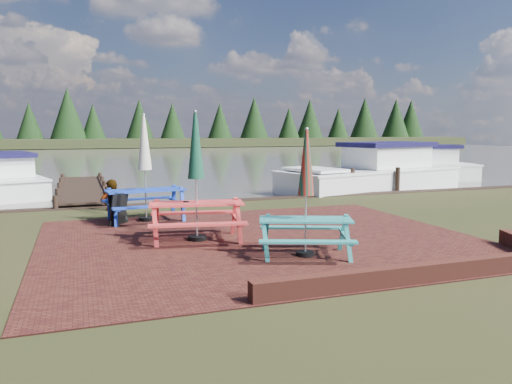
{
  "coord_description": "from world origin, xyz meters",
  "views": [
    {
      "loc": [
        -3.6,
        -8.73,
        2.33
      ],
      "look_at": [
        -0.02,
        1.32,
        1.0
      ],
      "focal_mm": 35.0,
      "sensor_mm": 36.0,
      "label": 1
    }
  ],
  "objects_px": {
    "boat_near": "(374,175)",
    "person": "(111,180)",
    "jetty": "(82,188)",
    "picnic_table_red": "(196,196)",
    "picnic_table_teal": "(306,213)",
    "boat_jetty": "(4,181)",
    "chalkboard": "(118,208)",
    "picnic_table_blue": "(145,184)",
    "boat_far": "(415,169)"
  },
  "relations": [
    {
      "from": "boat_near",
      "to": "person",
      "type": "relative_size",
      "value": 4.79
    },
    {
      "from": "jetty",
      "to": "picnic_table_red",
      "type": "bearing_deg",
      "value": -77.43
    },
    {
      "from": "picnic_table_teal",
      "to": "person",
      "type": "relative_size",
      "value": 1.3
    },
    {
      "from": "picnic_table_teal",
      "to": "boat_jetty",
      "type": "relative_size",
      "value": 0.35
    },
    {
      "from": "chalkboard",
      "to": "person",
      "type": "xyz_separation_m",
      "value": [
        -0.01,
        2.39,
        0.48
      ]
    },
    {
      "from": "picnic_table_teal",
      "to": "boat_jetty",
      "type": "xyz_separation_m",
      "value": [
        -6.66,
        13.35,
        -0.47
      ]
    },
    {
      "from": "chalkboard",
      "to": "person",
      "type": "bearing_deg",
      "value": 51.15
    },
    {
      "from": "boat_near",
      "to": "person",
      "type": "bearing_deg",
      "value": 90.45
    },
    {
      "from": "picnic_table_red",
      "to": "boat_jetty",
      "type": "height_order",
      "value": "picnic_table_red"
    },
    {
      "from": "picnic_table_blue",
      "to": "boat_near",
      "type": "bearing_deg",
      "value": 20.09
    },
    {
      "from": "jetty",
      "to": "chalkboard",
      "type": "bearing_deg",
      "value": -84.09
    },
    {
      "from": "picnic_table_teal",
      "to": "jetty",
      "type": "xyz_separation_m",
      "value": [
        -3.79,
        11.82,
        -0.71
      ]
    },
    {
      "from": "picnic_table_red",
      "to": "jetty",
      "type": "distance_m",
      "value": 10.12
    },
    {
      "from": "picnic_table_blue",
      "to": "jetty",
      "type": "bearing_deg",
      "value": 95.38
    },
    {
      "from": "chalkboard",
      "to": "boat_jetty",
      "type": "relative_size",
      "value": 0.12
    },
    {
      "from": "boat_jetty",
      "to": "boat_far",
      "type": "distance_m",
      "value": 18.72
    },
    {
      "from": "jetty",
      "to": "boat_far",
      "type": "xyz_separation_m",
      "value": [
        15.84,
        0.86,
        0.27
      ]
    },
    {
      "from": "picnic_table_blue",
      "to": "boat_near",
      "type": "height_order",
      "value": "picnic_table_blue"
    },
    {
      "from": "picnic_table_teal",
      "to": "boat_jetty",
      "type": "distance_m",
      "value": 14.93
    },
    {
      "from": "person",
      "to": "boat_jetty",
      "type": "bearing_deg",
      "value": -53.26
    },
    {
      "from": "picnic_table_red",
      "to": "boat_far",
      "type": "height_order",
      "value": "picnic_table_red"
    },
    {
      "from": "chalkboard",
      "to": "boat_near",
      "type": "xyz_separation_m",
      "value": [
        10.66,
        5.23,
        0.04
      ]
    },
    {
      "from": "picnic_table_teal",
      "to": "boat_near",
      "type": "height_order",
      "value": "picnic_table_teal"
    },
    {
      "from": "boat_jetty",
      "to": "boat_near",
      "type": "height_order",
      "value": "boat_near"
    },
    {
      "from": "picnic_table_blue",
      "to": "boat_near",
      "type": "relative_size",
      "value": 0.32
    },
    {
      "from": "picnic_table_teal",
      "to": "boat_jetty",
      "type": "height_order",
      "value": "picnic_table_teal"
    },
    {
      "from": "chalkboard",
      "to": "jetty",
      "type": "height_order",
      "value": "chalkboard"
    },
    {
      "from": "jetty",
      "to": "boat_jetty",
      "type": "height_order",
      "value": "boat_jetty"
    },
    {
      "from": "picnic_table_teal",
      "to": "chalkboard",
      "type": "xyz_separation_m",
      "value": [
        -3.01,
        4.35,
        -0.41
      ]
    },
    {
      "from": "picnic_table_blue",
      "to": "boat_jetty",
      "type": "height_order",
      "value": "picnic_table_blue"
    },
    {
      "from": "picnic_table_blue",
      "to": "boat_jetty",
      "type": "distance_m",
      "value": 9.75
    },
    {
      "from": "picnic_table_teal",
      "to": "person",
      "type": "xyz_separation_m",
      "value": [
        -3.02,
        6.75,
        0.08
      ]
    },
    {
      "from": "picnic_table_red",
      "to": "boat_jetty",
      "type": "relative_size",
      "value": 0.4
    },
    {
      "from": "chalkboard",
      "to": "boat_jetty",
      "type": "height_order",
      "value": "boat_jetty"
    },
    {
      "from": "picnic_table_blue",
      "to": "boat_near",
      "type": "xyz_separation_m",
      "value": [
        9.95,
        4.94,
        -0.49
      ]
    },
    {
      "from": "picnic_table_teal",
      "to": "boat_near",
      "type": "distance_m",
      "value": 12.27
    },
    {
      "from": "boat_far",
      "to": "picnic_table_teal",
      "type": "bearing_deg",
      "value": 150.72
    },
    {
      "from": "picnic_table_blue",
      "to": "boat_jetty",
      "type": "bearing_deg",
      "value": 110.28
    },
    {
      "from": "boat_near",
      "to": "person",
      "type": "distance_m",
      "value": 11.04
    },
    {
      "from": "picnic_table_blue",
      "to": "jetty",
      "type": "distance_m",
      "value": 7.37
    },
    {
      "from": "picnic_table_blue",
      "to": "boat_far",
      "type": "bearing_deg",
      "value": 22.9
    },
    {
      "from": "picnic_table_teal",
      "to": "person",
      "type": "height_order",
      "value": "picnic_table_teal"
    },
    {
      "from": "picnic_table_teal",
      "to": "boat_far",
      "type": "height_order",
      "value": "picnic_table_teal"
    },
    {
      "from": "jetty",
      "to": "person",
      "type": "xyz_separation_m",
      "value": [
        0.77,
        -5.07,
        0.78
      ]
    },
    {
      "from": "boat_far",
      "to": "boat_jetty",
      "type": "bearing_deg",
      "value": 102.2
    },
    {
      "from": "picnic_table_blue",
      "to": "boat_near",
      "type": "distance_m",
      "value": 11.11
    },
    {
      "from": "picnic_table_red",
      "to": "boat_far",
      "type": "bearing_deg",
      "value": 48.31
    },
    {
      "from": "picnic_table_red",
      "to": "person",
      "type": "xyz_separation_m",
      "value": [
        -1.43,
        4.77,
        -0.05
      ]
    },
    {
      "from": "boat_near",
      "to": "boat_far",
      "type": "distance_m",
      "value": 5.38
    },
    {
      "from": "boat_jetty",
      "to": "picnic_table_blue",
      "type": "bearing_deg",
      "value": -79.37
    }
  ]
}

